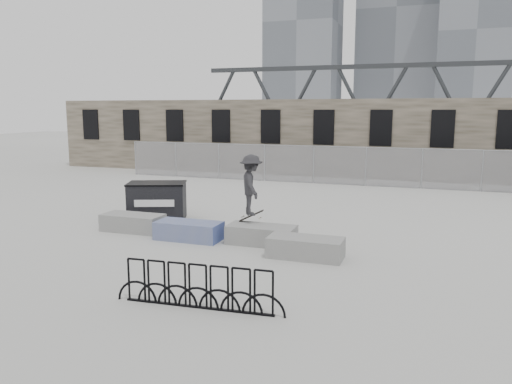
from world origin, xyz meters
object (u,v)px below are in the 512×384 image
planter_offset (305,247)px  planter_center_right (261,234)px  dumpster (157,201)px  planter_far_left (133,222)px  planter_center_left (189,230)px  skateboarder (251,185)px  bike_rack (198,287)px

planter_offset → planter_center_right: bearing=149.6°
dumpster → planter_far_left: bearing=-106.1°
planter_far_left → planter_center_left: size_ratio=1.00×
dumpster → skateboarder: skateboarder is taller
dumpster → skateboarder: (4.18, -1.58, 1.01)m
planter_offset → planter_center_left: bearing=170.2°
planter_far_left → planter_offset: size_ratio=1.00×
planter_center_left → planter_offset: size_ratio=1.00×
planter_far_left → dumpster: size_ratio=0.86×
planter_center_right → bike_rack: 4.99m
dumpster → bike_rack: dumpster is taller
planter_center_left → skateboarder: (1.79, 0.63, 1.38)m
planter_center_right → planter_offset: (1.55, -0.91, 0.00)m
planter_center_right → planter_offset: same height
dumpster → skateboarder: size_ratio=1.14×
dumpster → bike_rack: size_ratio=0.65×
skateboarder → bike_rack: bearing=158.7°
planter_center_left → dumpster: dumpster is taller
planter_offset → skateboarder: size_ratio=0.98×
planter_far_left → bike_rack: 7.02m
planter_offset → dumpster: (-6.18, 2.87, 0.38)m
planter_far_left → planter_offset: 6.11m
planter_center_left → planter_center_right: (2.25, 0.25, 0.00)m
planter_center_left → bike_rack: 5.39m
planter_offset → skateboarder: 2.75m
bike_rack → skateboarder: (-0.81, 5.35, 1.24)m
planter_center_left → dumpster: bearing=137.1°
planter_center_right → skateboarder: (-0.45, 0.38, 1.38)m
planter_center_right → skateboarder: bearing=139.9°
planter_far_left → dumpster: dumpster is taller
planter_center_left → skateboarder: size_ratio=0.98×
planter_center_left → planter_center_right: size_ratio=1.00×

